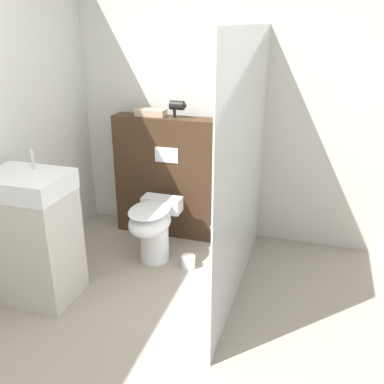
% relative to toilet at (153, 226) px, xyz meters
% --- Properties ---
extents(wall_back, '(8.00, 0.06, 2.50)m').
position_rel_toilet_xyz_m(wall_back, '(0.39, 0.77, 0.92)').
color(wall_back, silver).
rests_on(wall_back, ground_plane).
extents(partition_panel, '(1.07, 0.21, 1.15)m').
position_rel_toilet_xyz_m(partition_panel, '(-0.03, 0.56, 0.24)').
color(partition_panel, '#3D2819').
rests_on(partition_panel, ground_plane).
extents(shower_glass, '(0.04, 1.79, 1.94)m').
position_rel_toilet_xyz_m(shower_glass, '(0.79, -0.16, 0.63)').
color(shower_glass, silver).
rests_on(shower_glass, ground_plane).
extents(toilet, '(0.35, 0.59, 0.52)m').
position_rel_toilet_xyz_m(toilet, '(0.00, 0.00, 0.00)').
color(toilet, white).
rests_on(toilet, ground_plane).
extents(sink_vanity, '(0.59, 0.44, 1.12)m').
position_rel_toilet_xyz_m(sink_vanity, '(-0.65, -0.72, 0.16)').
color(sink_vanity, beige).
rests_on(sink_vanity, ground_plane).
extents(hair_drier, '(0.16, 0.08, 0.15)m').
position_rel_toilet_xyz_m(hair_drier, '(0.05, 0.55, 0.93)').
color(hair_drier, black).
rests_on(hair_drier, partition_panel).
extents(folded_towel, '(0.27, 0.12, 0.06)m').
position_rel_toilet_xyz_m(folded_towel, '(-0.22, 0.56, 0.85)').
color(folded_towel, tan).
rests_on(folded_towel, partition_panel).
extents(spare_toilet_roll, '(0.12, 0.12, 0.11)m').
position_rel_toilet_xyz_m(spare_toilet_roll, '(0.32, -0.02, -0.28)').
color(spare_toilet_roll, white).
rests_on(spare_toilet_roll, ground_plane).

